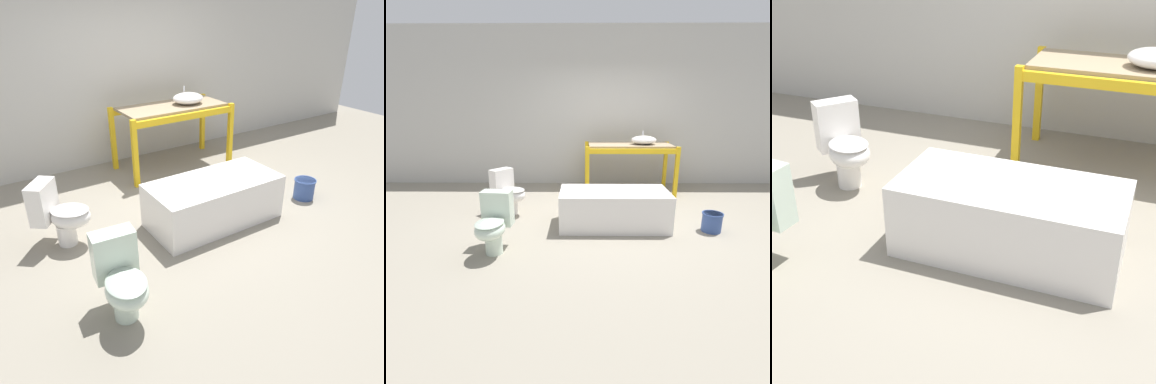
% 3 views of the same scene
% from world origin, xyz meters
% --- Properties ---
extents(ground_plane, '(12.00, 12.00, 0.00)m').
position_xyz_m(ground_plane, '(0.00, 0.00, 0.00)').
color(ground_plane, gray).
extents(warehouse_wall_rear, '(10.80, 0.08, 3.20)m').
position_xyz_m(warehouse_wall_rear, '(0.00, 2.11, 1.60)').
color(warehouse_wall_rear, beige).
rests_on(warehouse_wall_rear, ground_plane).
extents(shelving_rack, '(1.71, 0.84, 0.96)m').
position_xyz_m(shelving_rack, '(0.46, 1.37, 0.81)').
color(shelving_rack, yellow).
rests_on(shelving_rack, ground_plane).
extents(sink_basin, '(0.47, 0.41, 0.24)m').
position_xyz_m(sink_basin, '(0.71, 1.33, 1.04)').
color(sink_basin, white).
rests_on(sink_basin, shelving_rack).
extents(bathtub_main, '(1.53, 0.74, 0.53)m').
position_xyz_m(bathtub_main, '(-0.01, -0.34, 0.30)').
color(bathtub_main, white).
rests_on(bathtub_main, ground_plane).
extents(toilet_near, '(0.66, 0.63, 0.71)m').
position_xyz_m(toilet_near, '(-1.63, 0.15, 0.37)').
color(toilet_near, white).
rests_on(toilet_near, ground_plane).
extents(toilet_far, '(0.39, 0.60, 0.71)m').
position_xyz_m(toilet_far, '(-1.51, -1.16, 0.37)').
color(toilet_far, silver).
rests_on(toilet_far, ground_plane).
extents(bucket_white, '(0.28, 0.28, 0.26)m').
position_xyz_m(bucket_white, '(1.33, -0.53, 0.14)').
color(bucket_white, '#334C8C').
rests_on(bucket_white, ground_plane).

